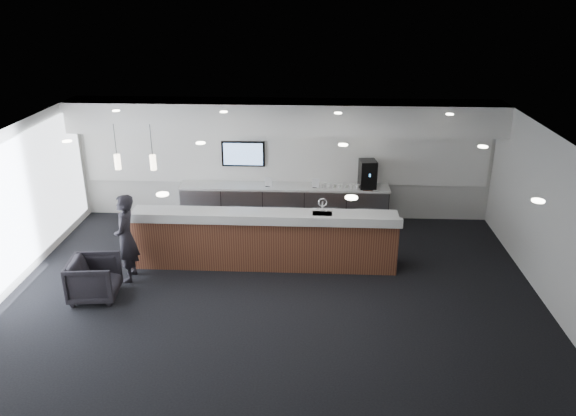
{
  "coord_description": "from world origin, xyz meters",
  "views": [
    {
      "loc": [
        0.73,
        -9.11,
        5.45
      ],
      "look_at": [
        0.21,
        1.3,
        1.3
      ],
      "focal_mm": 35.0,
      "sensor_mm": 36.0,
      "label": 1
    }
  ],
  "objects_px": {
    "service_counter": "(264,239)",
    "lounge_guest": "(126,238)",
    "coffee_machine": "(368,174)",
    "armchair": "(94,279)"
  },
  "relations": [
    {
      "from": "service_counter",
      "to": "coffee_machine",
      "type": "xyz_separation_m",
      "value": [
        2.28,
        2.25,
        0.71
      ]
    },
    {
      "from": "service_counter",
      "to": "armchair",
      "type": "distance_m",
      "value": 3.38
    },
    {
      "from": "coffee_machine",
      "to": "lounge_guest",
      "type": "distance_m",
      "value": 5.76
    },
    {
      "from": "service_counter",
      "to": "armchair",
      "type": "relative_size",
      "value": 6.31
    },
    {
      "from": "armchair",
      "to": "lounge_guest",
      "type": "xyz_separation_m",
      "value": [
        0.41,
        0.75,
        0.49
      ]
    },
    {
      "from": "armchair",
      "to": "lounge_guest",
      "type": "relative_size",
      "value": 0.49
    },
    {
      "from": "armchair",
      "to": "coffee_machine",
      "type": "bearing_deg",
      "value": -60.67
    },
    {
      "from": "coffee_machine",
      "to": "lounge_guest",
      "type": "relative_size",
      "value": 0.38
    },
    {
      "from": "service_counter",
      "to": "lounge_guest",
      "type": "height_order",
      "value": "lounge_guest"
    },
    {
      "from": "coffee_machine",
      "to": "lounge_guest",
      "type": "xyz_separation_m",
      "value": [
        -4.89,
        -3.01,
        -0.4
      ]
    }
  ]
}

